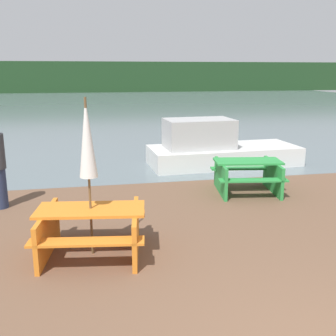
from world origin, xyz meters
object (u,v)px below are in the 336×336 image
Objects in this scene: picnic_table_green at (247,173)px; umbrella_white at (87,139)px; boat at (216,149)px; picnic_table_orange at (91,226)px.

picnic_table_green is 4.63m from umbrella_white.
picnic_table_green is 0.37× the size of boat.
picnic_table_orange is 1.36m from umbrella_white.
umbrella_white is 6.68m from boat.
boat reaches higher than picnic_table_orange.
picnic_table_green is at bearing 35.55° from umbrella_white.
umbrella_white is at bearing -144.45° from picnic_table_green.
umbrella_white is at bearing -127.73° from boat.
boat is (3.74, 5.38, 0.05)m from picnic_table_orange.
umbrella_white reaches higher than boat.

